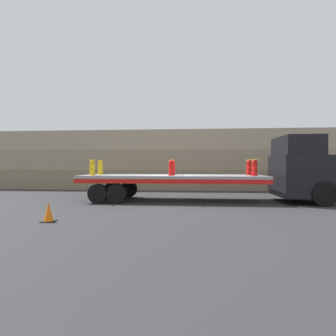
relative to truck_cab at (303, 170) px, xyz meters
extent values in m
plane|color=#2D2D30|center=(-6.05, 0.00, -1.50)|extent=(120.00, 120.00, 0.00)
cube|color=#84755B|center=(-6.05, 6.40, -0.81)|extent=(60.00, 3.00, 1.38)
cube|color=gray|center=(-6.05, 6.55, 0.57)|extent=(60.00, 3.00, 1.38)
cube|color=tan|center=(-6.05, 6.70, 1.95)|extent=(60.00, 3.00, 1.38)
cube|color=black|center=(-0.05, 0.00, -0.29)|extent=(2.31, 2.56, 1.86)
cube|color=black|center=(-0.28, 0.00, 1.08)|extent=(1.62, 2.35, 0.88)
cube|color=black|center=(0.58, 0.00, 0.08)|extent=(0.92, 2.25, 1.04)
cylinder|color=black|center=(0.35, -1.22, -0.99)|extent=(1.04, 0.28, 1.04)
cylinder|color=black|center=(0.35, 1.22, -0.99)|extent=(1.04, 0.28, 1.04)
cube|color=gray|center=(-6.05, 0.00, -0.34)|extent=(8.67, 2.49, 0.13)
cube|color=red|center=(-6.05, -1.21, -0.50)|extent=(8.67, 0.08, 0.20)
cube|color=red|center=(-6.05, 1.21, -0.50)|extent=(8.67, 0.08, 0.20)
cylinder|color=black|center=(-8.43, -1.15, -1.07)|extent=(0.87, 0.30, 0.87)
cylinder|color=black|center=(-8.43, 1.15, -1.07)|extent=(0.87, 0.30, 0.87)
cylinder|color=black|center=(-9.30, -1.15, -1.07)|extent=(0.87, 0.30, 0.87)
cylinder|color=black|center=(-9.30, 1.15, -1.07)|extent=(0.87, 0.30, 0.87)
cylinder|color=gold|center=(-9.79, -0.55, -0.26)|extent=(0.30, 0.30, 0.03)
cylinder|color=gold|center=(-9.79, -0.55, 0.01)|extent=(0.24, 0.24, 0.57)
sphere|color=gold|center=(-9.79, -0.55, 0.34)|extent=(0.23, 0.23, 0.23)
cylinder|color=gold|center=(-9.79, -0.73, 0.08)|extent=(0.11, 0.13, 0.11)
cylinder|color=gold|center=(-9.79, -0.37, 0.08)|extent=(0.11, 0.13, 0.11)
cylinder|color=gold|center=(-9.79, 0.55, -0.26)|extent=(0.30, 0.30, 0.03)
cylinder|color=gold|center=(-9.79, 0.55, 0.01)|extent=(0.24, 0.24, 0.57)
sphere|color=gold|center=(-9.79, 0.55, 0.34)|extent=(0.23, 0.23, 0.23)
cylinder|color=gold|center=(-9.79, 0.37, 0.08)|extent=(0.11, 0.13, 0.11)
cylinder|color=gold|center=(-9.79, 0.73, 0.08)|extent=(0.11, 0.13, 0.11)
cylinder|color=red|center=(-6.05, -0.55, -0.26)|extent=(0.30, 0.30, 0.03)
cylinder|color=red|center=(-6.05, -0.55, 0.01)|extent=(0.24, 0.24, 0.57)
sphere|color=red|center=(-6.05, -0.55, 0.34)|extent=(0.23, 0.23, 0.23)
cylinder|color=red|center=(-6.05, -0.73, 0.08)|extent=(0.11, 0.13, 0.11)
cylinder|color=red|center=(-6.05, -0.37, 0.08)|extent=(0.11, 0.13, 0.11)
cylinder|color=red|center=(-6.05, 0.55, -0.26)|extent=(0.30, 0.30, 0.03)
cylinder|color=red|center=(-6.05, 0.55, 0.01)|extent=(0.24, 0.24, 0.57)
sphere|color=red|center=(-6.05, 0.55, 0.34)|extent=(0.23, 0.23, 0.23)
cylinder|color=red|center=(-6.05, 0.37, 0.08)|extent=(0.11, 0.13, 0.11)
cylinder|color=red|center=(-6.05, 0.73, 0.08)|extent=(0.11, 0.13, 0.11)
cylinder|color=red|center=(-2.31, -0.55, -0.26)|extent=(0.30, 0.30, 0.03)
cylinder|color=red|center=(-2.31, -0.55, 0.01)|extent=(0.24, 0.24, 0.57)
sphere|color=red|center=(-2.31, -0.55, 0.34)|extent=(0.23, 0.23, 0.23)
cylinder|color=red|center=(-2.31, -0.73, 0.08)|extent=(0.11, 0.13, 0.11)
cylinder|color=red|center=(-2.31, -0.37, 0.08)|extent=(0.11, 0.13, 0.11)
cylinder|color=red|center=(-2.31, 0.55, -0.26)|extent=(0.30, 0.30, 0.03)
cylinder|color=red|center=(-2.31, 0.55, 0.01)|extent=(0.24, 0.24, 0.57)
sphere|color=red|center=(-2.31, 0.55, 0.34)|extent=(0.23, 0.23, 0.23)
cylinder|color=red|center=(-2.31, 0.37, 0.08)|extent=(0.11, 0.13, 0.11)
cylinder|color=red|center=(-2.31, 0.73, 0.08)|extent=(0.11, 0.13, 0.11)
cube|color=yellow|center=(-9.79, 0.00, 0.46)|extent=(0.05, 2.69, 0.01)
cube|color=yellow|center=(-6.05, 0.00, 0.46)|extent=(0.05, 2.69, 0.01)
cube|color=yellow|center=(-2.31, 0.00, 0.46)|extent=(0.05, 2.69, 0.01)
cube|color=black|center=(-9.45, -4.99, -1.49)|extent=(0.37, 0.37, 0.03)
cone|color=orange|center=(-9.45, -4.99, -1.20)|extent=(0.28, 0.28, 0.56)
camera|label=1|loc=(-5.19, -12.54, 0.22)|focal=28.00mm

